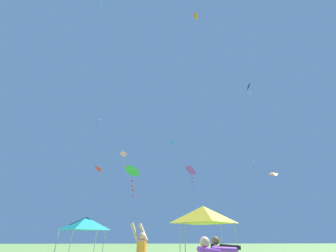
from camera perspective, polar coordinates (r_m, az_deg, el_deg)
name	(u,v)px	position (r m, az deg, el deg)	size (l,w,h in m)	color
canopy_tent_yellow	(204,215)	(15.05, 9.93, -23.22)	(3.31, 3.31, 3.54)	#9E9EA3
canopy_tent_teal	(85,223)	(18.18, -22.16, -23.95)	(2.84, 2.84, 3.04)	#9E9EA3
kite_lime_delta	(253,162)	(38.68, 22.76, -9.27)	(0.70, 0.71, 1.19)	#75D138
kite_black_delta	(248,87)	(30.33, 21.56, 10.19)	(0.90, 1.19, 2.26)	black
kite_cyan_box	(173,143)	(39.03, 1.42, -4.79)	(0.68, 0.45, 1.40)	#2DB7CC
kite_pink_diamond	(124,154)	(29.73, -12.35, -7.73)	(0.80, 1.10, 2.07)	pink
kite_orange_box	(196,16)	(30.10, 7.73, 28.28)	(0.63, 0.56, 0.86)	orange
kite_red_diamond	(99,169)	(18.04, -18.81, -11.24)	(0.77, 0.75, 0.38)	red
kite_green_delta	(132,171)	(20.30, -9.91, -12.35)	(2.01, 2.01, 2.90)	green
kite_purple_delta	(191,171)	(23.80, 6.52, -12.29)	(1.57, 1.70, 2.78)	purple
kite_cyan_delta	(98,120)	(32.09, -18.98, 1.54)	(1.07, 0.97, 1.80)	#2DB7CC
kite_orange_diamond	(274,174)	(25.20, 27.45, -11.73)	(0.82, 0.97, 0.58)	orange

